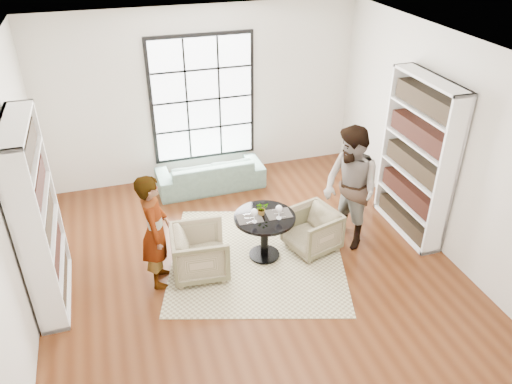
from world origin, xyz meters
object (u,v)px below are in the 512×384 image
object	(u,v)px
armchair_left	(200,252)
flower_centerpiece	(262,208)
armchair_right	(312,230)
wine_glass_right	(279,209)
wine_glass_left	(254,213)
pedestal_table	(265,227)
person_left	(155,231)
person_right	(350,189)
sofa	(210,173)

from	to	relation	value
armchair_left	flower_centerpiece	distance (m)	1.02
armchair_right	wine_glass_right	bearing A→B (deg)	-96.53
wine_glass_left	pedestal_table	bearing A→B (deg)	27.18
pedestal_table	wine_glass_left	xyz separation A→B (m)	(-0.18, -0.09, 0.34)
wine_glass_left	armchair_left	bearing A→B (deg)	179.31
person_left	wine_glass_left	bearing A→B (deg)	-81.37
person_right	flower_centerpiece	bearing A→B (deg)	-106.12
person_right	wine_glass_left	size ratio (longest dim) A/B	8.69
wine_glass_left	sofa	bearing A→B (deg)	92.90
pedestal_table	armchair_right	xyz separation A→B (m)	(0.71, -0.02, -0.18)
sofa	armchair_left	world-z (taller)	armchair_left
pedestal_table	wine_glass_right	bearing A→B (deg)	-32.15
armchair_left	person_left	distance (m)	0.72
sofa	wine_glass_right	bearing A→B (deg)	100.06
sofa	person_right	bearing A→B (deg)	124.03
armchair_right	wine_glass_left	xyz separation A→B (m)	(-0.89, -0.07, 0.52)
sofa	wine_glass_left	world-z (taller)	wine_glass_left
wine_glass_left	flower_centerpiece	xyz separation A→B (m)	(0.15, 0.15, -0.06)
person_left	wine_glass_left	xyz separation A→B (m)	(1.31, -0.01, 0.03)
flower_centerpiece	sofa	bearing A→B (deg)	97.20
flower_centerpiece	person_left	bearing A→B (deg)	-174.47
sofa	armchair_left	xyz separation A→B (m)	(-0.65, -2.25, 0.07)
armchair_left	armchair_right	size ratio (longest dim) A/B	1.09
armchair_left	wine_glass_right	world-z (taller)	wine_glass_right
wine_glass_left	flower_centerpiece	size ratio (longest dim) A/B	1.10
armchair_left	flower_centerpiece	bearing A→B (deg)	-76.23
pedestal_table	wine_glass_left	distance (m)	0.39
flower_centerpiece	armchair_left	bearing A→B (deg)	-171.19
wine_glass_left	wine_glass_right	xyz separation A→B (m)	(0.34, -0.01, -0.00)
armchair_right	wine_glass_right	size ratio (longest dim) A/B	3.28
sofa	person_left	xyz separation A→B (m)	(-1.20, -2.25, 0.53)
person_right	wine_glass_right	world-z (taller)	person_right
person_right	flower_centerpiece	size ratio (longest dim) A/B	9.55
pedestal_table	wine_glass_left	world-z (taller)	wine_glass_left
sofa	armchair_right	xyz separation A→B (m)	(1.00, -2.19, 0.04)
armchair_right	wine_glass_left	world-z (taller)	wine_glass_left
person_right	sofa	bearing A→B (deg)	-157.37
armchair_right	person_right	size ratio (longest dim) A/B	0.38
armchair_left	wine_glass_right	bearing A→B (deg)	-86.28
person_right	wine_glass_right	xyz separation A→B (m)	(-1.09, -0.09, -0.08)
person_right	wine_glass_left	world-z (taller)	person_right
wine_glass_right	person_left	bearing A→B (deg)	179.17
sofa	wine_glass_right	size ratio (longest dim) A/B	8.86
wine_glass_right	flower_centerpiece	distance (m)	0.26
armchair_right	wine_glass_right	xyz separation A→B (m)	(-0.54, -0.09, 0.52)
pedestal_table	person_left	xyz separation A→B (m)	(-1.49, -0.08, 0.30)
wine_glass_left	flower_centerpiece	bearing A→B (deg)	44.72
pedestal_table	flower_centerpiece	size ratio (longest dim) A/B	4.46
pedestal_table	flower_centerpiece	world-z (taller)	flower_centerpiece
armchair_right	person_right	bearing A→B (deg)	74.18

